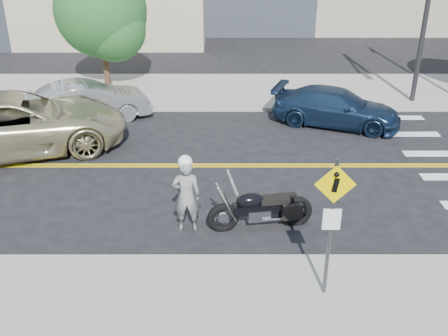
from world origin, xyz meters
name	(u,v)px	position (x,y,z in m)	size (l,w,h in m)	color
ground_plane	(156,166)	(0.00, 0.00, 0.00)	(120.00, 120.00, 0.00)	black
sidewalk_far	(175,91)	(0.00, 7.50, 0.07)	(60.00, 5.00, 0.15)	#9E9B91
pedestrian_sign	(332,216)	(4.20, -6.31, 1.96)	(0.78, 0.08, 3.00)	#4C4C51
motorcyclist	(186,194)	(1.23, -3.70, 1.02)	(0.72, 0.49, 2.04)	#9F9FA3
motorcycle	(261,200)	(3.07, -3.59, 0.79)	(2.58, 0.79, 1.57)	black
suv	(17,123)	(-4.62, 1.18, 0.98)	(3.24, 7.03, 1.95)	tan
parked_car_silver	(87,102)	(-3.00, 3.98, 0.76)	(1.61, 4.62, 1.52)	gray
parked_car_blue	(336,107)	(6.32, 3.58, 0.68)	(1.91, 4.69, 1.36)	#182D4A
tree_far_a	(101,11)	(-3.11, 8.17, 3.41)	(3.94, 3.94, 5.39)	#382619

